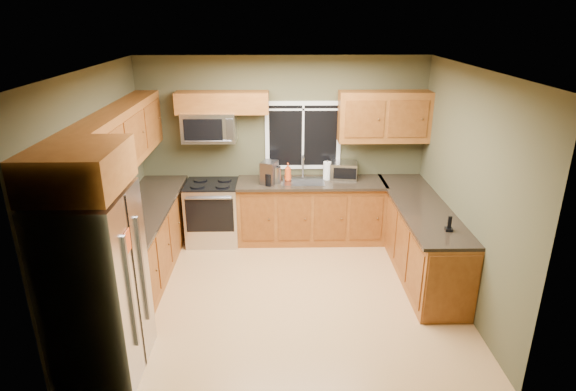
{
  "coord_description": "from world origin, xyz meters",
  "views": [
    {
      "loc": [
        -0.06,
        -5.16,
        3.24
      ],
      "look_at": [
        0.05,
        0.35,
        1.15
      ],
      "focal_mm": 30.0,
      "sensor_mm": 36.0,
      "label": 1
    }
  ],
  "objects_px": {
    "toaster_oven": "(344,170)",
    "paper_towel_roll": "(327,171)",
    "soap_bottle_c": "(266,172)",
    "cordless_phone": "(449,226)",
    "soap_bottle_a": "(288,172)",
    "microwave": "(209,127)",
    "coffee_maker": "(269,173)",
    "kettle": "(275,174)",
    "range": "(213,212)",
    "refrigerator": "(97,286)"
  },
  "relations": [
    {
      "from": "refrigerator",
      "to": "cordless_phone",
      "type": "bearing_deg",
      "value": 16.16
    },
    {
      "from": "kettle",
      "to": "soap_bottle_a",
      "type": "xyz_separation_m",
      "value": [
        0.19,
        0.1,
        -0.0
      ]
    },
    {
      "from": "paper_towel_roll",
      "to": "soap_bottle_a",
      "type": "height_order",
      "value": "paper_towel_roll"
    },
    {
      "from": "kettle",
      "to": "paper_towel_roll",
      "type": "distance_m",
      "value": 0.78
    },
    {
      "from": "refrigerator",
      "to": "soap_bottle_c",
      "type": "height_order",
      "value": "refrigerator"
    },
    {
      "from": "toaster_oven",
      "to": "kettle",
      "type": "relative_size",
      "value": 1.43
    },
    {
      "from": "soap_bottle_c",
      "to": "cordless_phone",
      "type": "height_order",
      "value": "cordless_phone"
    },
    {
      "from": "cordless_phone",
      "to": "refrigerator",
      "type": "bearing_deg",
      "value": -163.84
    },
    {
      "from": "microwave",
      "to": "cordless_phone",
      "type": "height_order",
      "value": "microwave"
    },
    {
      "from": "range",
      "to": "soap_bottle_c",
      "type": "xyz_separation_m",
      "value": [
        0.8,
        0.23,
        0.55
      ]
    },
    {
      "from": "toaster_oven",
      "to": "range",
      "type": "bearing_deg",
      "value": -175.77
    },
    {
      "from": "refrigerator",
      "to": "coffee_maker",
      "type": "xyz_separation_m",
      "value": [
        1.54,
        2.69,
        0.19
      ]
    },
    {
      "from": "kettle",
      "to": "cordless_phone",
      "type": "relative_size",
      "value": 1.68
    },
    {
      "from": "kettle",
      "to": "soap_bottle_c",
      "type": "relative_size",
      "value": 1.8
    },
    {
      "from": "microwave",
      "to": "soap_bottle_c",
      "type": "bearing_deg",
      "value": 6.72
    },
    {
      "from": "refrigerator",
      "to": "kettle",
      "type": "distance_m",
      "value": 3.18
    },
    {
      "from": "microwave",
      "to": "soap_bottle_c",
      "type": "xyz_separation_m",
      "value": [
        0.8,
        0.09,
        -0.71
      ]
    },
    {
      "from": "refrigerator",
      "to": "coffee_maker",
      "type": "bearing_deg",
      "value": 60.24
    },
    {
      "from": "microwave",
      "to": "cordless_phone",
      "type": "bearing_deg",
      "value": -32.67
    },
    {
      "from": "toaster_oven",
      "to": "kettle",
      "type": "height_order",
      "value": "kettle"
    },
    {
      "from": "coffee_maker",
      "to": "kettle",
      "type": "height_order",
      "value": "coffee_maker"
    },
    {
      "from": "microwave",
      "to": "toaster_oven",
      "type": "height_order",
      "value": "microwave"
    },
    {
      "from": "paper_towel_roll",
      "to": "cordless_phone",
      "type": "xyz_separation_m",
      "value": [
        1.21,
        -1.83,
        -0.08
      ]
    },
    {
      "from": "soap_bottle_c",
      "to": "refrigerator",
      "type": "bearing_deg",
      "value": -116.4
    },
    {
      "from": "refrigerator",
      "to": "kettle",
      "type": "height_order",
      "value": "refrigerator"
    },
    {
      "from": "kettle",
      "to": "paper_towel_roll",
      "type": "height_order",
      "value": "kettle"
    },
    {
      "from": "range",
      "to": "microwave",
      "type": "relative_size",
      "value": 1.23
    },
    {
      "from": "range",
      "to": "soap_bottle_c",
      "type": "relative_size",
      "value": 5.66
    },
    {
      "from": "refrigerator",
      "to": "microwave",
      "type": "bearing_deg",
      "value": 76.66
    },
    {
      "from": "range",
      "to": "cordless_phone",
      "type": "relative_size",
      "value": 5.28
    },
    {
      "from": "kettle",
      "to": "microwave",
      "type": "bearing_deg",
      "value": 169.52
    },
    {
      "from": "microwave",
      "to": "paper_towel_roll",
      "type": "distance_m",
      "value": 1.82
    },
    {
      "from": "range",
      "to": "cordless_phone",
      "type": "bearing_deg",
      "value": -30.73
    },
    {
      "from": "toaster_oven",
      "to": "paper_towel_roll",
      "type": "distance_m",
      "value": 0.25
    },
    {
      "from": "refrigerator",
      "to": "coffee_maker",
      "type": "distance_m",
      "value": 3.11
    },
    {
      "from": "coffee_maker",
      "to": "soap_bottle_a",
      "type": "distance_m",
      "value": 0.3
    },
    {
      "from": "refrigerator",
      "to": "kettle",
      "type": "bearing_deg",
      "value": 59.27
    },
    {
      "from": "microwave",
      "to": "coffee_maker",
      "type": "xyz_separation_m",
      "value": [
        0.85,
        -0.21,
        -0.64
      ]
    },
    {
      "from": "kettle",
      "to": "soap_bottle_a",
      "type": "bearing_deg",
      "value": 27.31
    },
    {
      "from": "paper_towel_roll",
      "to": "soap_bottle_a",
      "type": "bearing_deg",
      "value": -175.7
    },
    {
      "from": "microwave",
      "to": "toaster_oven",
      "type": "distance_m",
      "value": 2.06
    },
    {
      "from": "microwave",
      "to": "paper_towel_roll",
      "type": "relative_size",
      "value": 2.57
    },
    {
      "from": "kettle",
      "to": "paper_towel_roll",
      "type": "xyz_separation_m",
      "value": [
        0.76,
        0.14,
        -0.0
      ]
    },
    {
      "from": "range",
      "to": "kettle",
      "type": "distance_m",
      "value": 1.12
    },
    {
      "from": "toaster_oven",
      "to": "coffee_maker",
      "type": "distance_m",
      "value": 1.12
    },
    {
      "from": "soap_bottle_a",
      "to": "cordless_phone",
      "type": "distance_m",
      "value": 2.53
    },
    {
      "from": "kettle",
      "to": "coffee_maker",
      "type": "bearing_deg",
      "value": -155.42
    },
    {
      "from": "coffee_maker",
      "to": "soap_bottle_a",
      "type": "height_order",
      "value": "coffee_maker"
    },
    {
      "from": "refrigerator",
      "to": "paper_towel_roll",
      "type": "xyz_separation_m",
      "value": [
        2.39,
        2.87,
        0.17
      ]
    },
    {
      "from": "coffee_maker",
      "to": "cordless_phone",
      "type": "xyz_separation_m",
      "value": [
        2.06,
        -1.65,
        -0.1
      ]
    }
  ]
}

